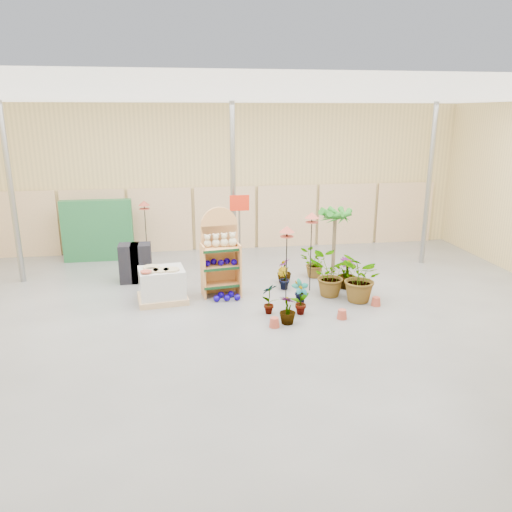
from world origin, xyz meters
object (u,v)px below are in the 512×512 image
at_px(display_shelf, 220,255).
at_px(potted_plant_2, 328,275).
at_px(bird_table_front, 287,232).
at_px(pallet_stack, 162,285).

relative_size(display_shelf, potted_plant_2, 2.04).
xyz_separation_m(display_shelf, bird_table_front, (1.42, -0.88, 0.72)).
bearing_deg(display_shelf, pallet_stack, -175.24).
bearing_deg(pallet_stack, display_shelf, 5.25).
distance_m(pallet_stack, bird_table_front, 3.13).
bearing_deg(potted_plant_2, display_shelf, 167.24).
bearing_deg(pallet_stack, bird_table_front, -19.13).
xyz_separation_m(bird_table_front, potted_plant_2, (1.09, 0.31, -1.17)).
bearing_deg(display_shelf, potted_plant_2, -20.93).
bearing_deg(pallet_stack, potted_plant_2, -11.40).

